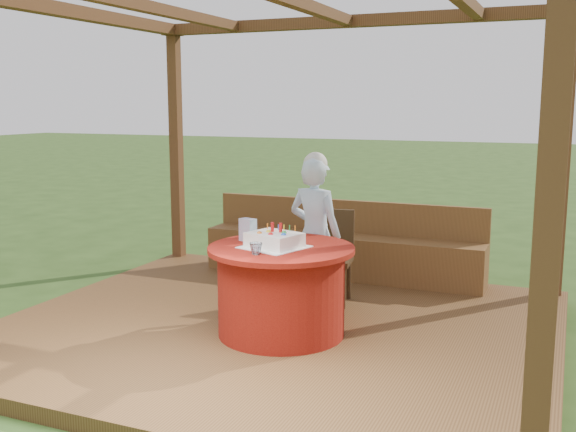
% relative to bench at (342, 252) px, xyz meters
% --- Properties ---
extents(ground, '(60.00, 60.00, 0.00)m').
position_rel_bench_xyz_m(ground, '(0.00, -1.72, -0.38)').
color(ground, '#274517').
rests_on(ground, ground).
extents(deck, '(4.50, 4.00, 0.12)m').
position_rel_bench_xyz_m(deck, '(0.00, -1.72, -0.32)').
color(deck, brown).
rests_on(deck, ground).
extents(pergola, '(4.50, 4.00, 2.72)m').
position_rel_bench_xyz_m(pergola, '(0.00, -1.72, 2.02)').
color(pergola, brown).
rests_on(pergola, deck).
extents(bench, '(3.00, 0.42, 0.80)m').
position_rel_bench_xyz_m(bench, '(0.00, 0.00, 0.00)').
color(bench, brown).
rests_on(bench, deck).
extents(table, '(1.16, 1.16, 0.72)m').
position_rel_bench_xyz_m(table, '(0.14, -1.93, 0.10)').
color(table, maroon).
rests_on(table, deck).
extents(chair, '(0.46, 0.46, 0.85)m').
position_rel_bench_xyz_m(chair, '(0.19, -0.90, 0.20)').
color(chair, '#362411').
rests_on(chair, deck).
extents(elderly_woman, '(0.55, 0.41, 1.41)m').
position_rel_bench_xyz_m(elderly_woman, '(0.15, -1.22, 0.44)').
color(elderly_woman, '#A9D9FB').
rests_on(elderly_woman, deck).
extents(birthday_cake, '(0.55, 0.55, 0.19)m').
position_rel_bench_xyz_m(birthday_cake, '(0.10, -1.98, 0.51)').
color(birthday_cake, white).
rests_on(birthday_cake, table).
extents(gift_bag, '(0.15, 0.12, 0.18)m').
position_rel_bench_xyz_m(gift_bag, '(-0.20, -1.84, 0.54)').
color(gift_bag, '#D489BE').
rests_on(gift_bag, table).
extents(drinking_glass, '(0.13, 0.13, 0.09)m').
position_rel_bench_xyz_m(drinking_glass, '(0.08, -2.26, 0.50)').
color(drinking_glass, white).
rests_on(drinking_glass, table).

